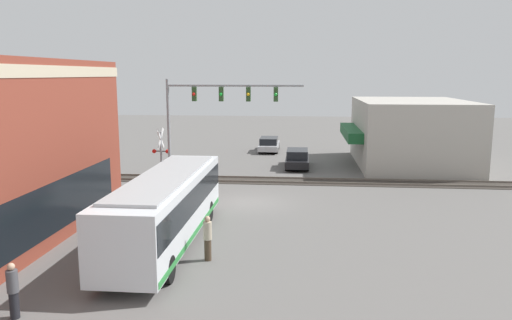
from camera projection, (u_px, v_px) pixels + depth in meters
ground_plane at (250, 202)px, 28.78m from camera, size 120.00×120.00×0.00m
shop_building at (410, 133)px, 40.30m from camera, size 12.06×9.53×5.26m
city_bus at (166, 206)px, 21.45m from camera, size 11.62×2.59×3.08m
traffic_signal_gantry at (212, 106)px, 31.65m from camera, size 0.42×8.75×7.01m
crossing_signal at (161, 151)px, 32.82m from camera, size 1.41×1.18×3.81m
rail_track_near at (259, 180)px, 34.66m from camera, size 2.60×60.00×0.15m
parked_car_black at (297, 159)px, 39.37m from camera, size 4.77×1.82×1.47m
parked_car_silver at (269, 145)px, 47.74m from camera, size 4.78×1.82×1.35m
pedestrian_by_lamp at (13, 290)px, 14.99m from camera, size 0.34×0.34×1.76m
pedestrian_near_bus at (208, 238)px, 19.68m from camera, size 0.34×0.34×1.82m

